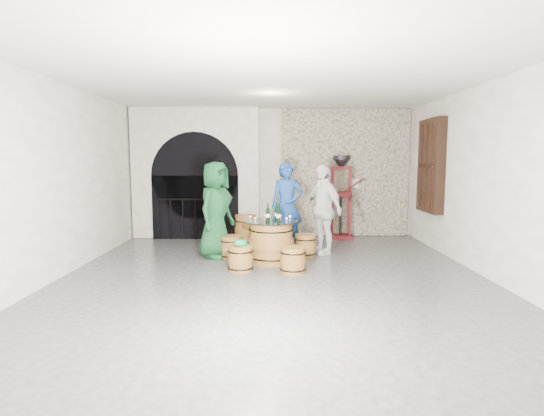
{
  "coord_description": "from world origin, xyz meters",
  "views": [
    {
      "loc": [
        0.0,
        -6.76,
        1.93
      ],
      "look_at": [
        -0.02,
        0.96,
        1.05
      ],
      "focal_mm": 28.0,
      "sensor_mm": 36.0,
      "label": 1
    }
  ],
  "objects_px": {
    "barrel_stool_left": "(232,247)",
    "barrel_stool_near_right": "(293,260)",
    "barrel_stool_near_left": "(241,259)",
    "barrel_table": "(271,242)",
    "barrel_stool_far": "(283,242)",
    "person_green": "(216,210)",
    "barrel_stool_right": "(305,245)",
    "wine_bottle_center": "(278,214)",
    "person_blue": "(287,206)",
    "wine_bottle_left": "(268,214)",
    "person_white": "(323,209)",
    "wine_bottle_right": "(277,213)",
    "side_barrel": "(246,230)",
    "corking_press": "(341,191)"
  },
  "relations": [
    {
      "from": "barrel_stool_left",
      "to": "barrel_stool_near_right",
      "type": "relative_size",
      "value": 1.0
    },
    {
      "from": "barrel_stool_left",
      "to": "barrel_stool_near_left",
      "type": "xyz_separation_m",
      "value": [
        0.25,
        -0.96,
        0.0
      ]
    },
    {
      "from": "barrel_stool_left",
      "to": "barrel_table",
      "type": "bearing_deg",
      "value": -22.08
    },
    {
      "from": "barrel_table",
      "to": "barrel_stool_far",
      "type": "relative_size",
      "value": 2.29
    },
    {
      "from": "person_green",
      "to": "barrel_stool_right",
      "type": "bearing_deg",
      "value": -62.07
    },
    {
      "from": "barrel_table",
      "to": "wine_bottle_center",
      "type": "height_order",
      "value": "wine_bottle_center"
    },
    {
      "from": "person_blue",
      "to": "wine_bottle_left",
      "type": "bearing_deg",
      "value": -111.02
    },
    {
      "from": "barrel_stool_near_left",
      "to": "person_white",
      "type": "distance_m",
      "value": 2.23
    },
    {
      "from": "wine_bottle_right",
      "to": "barrel_table",
      "type": "bearing_deg",
      "value": -124.65
    },
    {
      "from": "person_blue",
      "to": "wine_bottle_right",
      "type": "relative_size",
      "value": 5.79
    },
    {
      "from": "barrel_stool_left",
      "to": "person_white",
      "type": "bearing_deg",
      "value": 13.68
    },
    {
      "from": "wine_bottle_left",
      "to": "side_barrel",
      "type": "relative_size",
      "value": 0.47
    },
    {
      "from": "barrel_stool_far",
      "to": "barrel_stool_right",
      "type": "relative_size",
      "value": 1.0
    },
    {
      "from": "person_green",
      "to": "wine_bottle_center",
      "type": "relative_size",
      "value": 5.83
    },
    {
      "from": "person_white",
      "to": "wine_bottle_right",
      "type": "bearing_deg",
      "value": -89.82
    },
    {
      "from": "barrel_stool_far",
      "to": "side_barrel",
      "type": "distance_m",
      "value": 1.15
    },
    {
      "from": "barrel_table",
      "to": "wine_bottle_left",
      "type": "relative_size",
      "value": 3.17
    },
    {
      "from": "person_blue",
      "to": "person_white",
      "type": "bearing_deg",
      "value": -32.61
    },
    {
      "from": "barrel_stool_right",
      "to": "barrel_stool_near_left",
      "type": "distance_m",
      "value": 1.66
    },
    {
      "from": "wine_bottle_center",
      "to": "wine_bottle_right",
      "type": "relative_size",
      "value": 1.0
    },
    {
      "from": "person_green",
      "to": "corking_press",
      "type": "bearing_deg",
      "value": -28.39
    },
    {
      "from": "barrel_stool_near_left",
      "to": "wine_bottle_left",
      "type": "distance_m",
      "value": 1.05
    },
    {
      "from": "corking_press",
      "to": "person_white",
      "type": "bearing_deg",
      "value": -108.12
    },
    {
      "from": "wine_bottle_center",
      "to": "wine_bottle_right",
      "type": "distance_m",
      "value": 0.22
    },
    {
      "from": "barrel_stool_near_left",
      "to": "person_green",
      "type": "height_order",
      "value": "person_green"
    },
    {
      "from": "barrel_stool_far",
      "to": "barrel_stool_near_right",
      "type": "xyz_separation_m",
      "value": [
        0.15,
        -1.55,
        0.0
      ]
    },
    {
      "from": "barrel_stool_near_right",
      "to": "person_blue",
      "type": "height_order",
      "value": "person_blue"
    },
    {
      "from": "side_barrel",
      "to": "wine_bottle_left",
      "type": "bearing_deg",
      "value": -72.45
    },
    {
      "from": "wine_bottle_right",
      "to": "side_barrel",
      "type": "xyz_separation_m",
      "value": [
        -0.68,
        1.46,
        -0.58
      ]
    },
    {
      "from": "barrel_stool_right",
      "to": "barrel_stool_left",
      "type": "bearing_deg",
      "value": -173.09
    },
    {
      "from": "barrel_stool_near_right",
      "to": "person_green",
      "type": "bearing_deg",
      "value": 141.03
    },
    {
      "from": "barrel_stool_right",
      "to": "person_green",
      "type": "distance_m",
      "value": 1.92
    },
    {
      "from": "barrel_stool_right",
      "to": "person_white",
      "type": "height_order",
      "value": "person_white"
    },
    {
      "from": "barrel_stool_far",
      "to": "person_green",
      "type": "bearing_deg",
      "value": -164.78
    },
    {
      "from": "barrel_stool_left",
      "to": "person_green",
      "type": "bearing_deg",
      "value": 157.92
    },
    {
      "from": "wine_bottle_left",
      "to": "person_green",
      "type": "bearing_deg",
      "value": 155.4
    },
    {
      "from": "person_green",
      "to": "wine_bottle_left",
      "type": "height_order",
      "value": "person_green"
    },
    {
      "from": "wine_bottle_left",
      "to": "wine_bottle_center",
      "type": "height_order",
      "value": "same"
    },
    {
      "from": "barrel_table",
      "to": "wine_bottle_center",
      "type": "relative_size",
      "value": 3.17
    },
    {
      "from": "person_white",
      "to": "side_barrel",
      "type": "relative_size",
      "value": 2.66
    },
    {
      "from": "barrel_stool_near_left",
      "to": "wine_bottle_center",
      "type": "distance_m",
      "value": 1.12
    },
    {
      "from": "barrel_stool_near_left",
      "to": "person_green",
      "type": "bearing_deg",
      "value": 117.35
    },
    {
      "from": "corking_press",
      "to": "side_barrel",
      "type": "bearing_deg",
      "value": -157.62
    },
    {
      "from": "barrel_stool_far",
      "to": "person_white",
      "type": "xyz_separation_m",
      "value": [
        0.82,
        -0.05,
        0.7
      ]
    },
    {
      "from": "barrel_stool_far",
      "to": "person_blue",
      "type": "distance_m",
      "value": 0.81
    },
    {
      "from": "person_white",
      "to": "barrel_stool_near_right",
      "type": "bearing_deg",
      "value": -56.63
    },
    {
      "from": "wine_bottle_right",
      "to": "side_barrel",
      "type": "distance_m",
      "value": 1.71
    },
    {
      "from": "barrel_stool_far",
      "to": "wine_bottle_left",
      "type": "distance_m",
      "value": 1.13
    },
    {
      "from": "barrel_table",
      "to": "person_blue",
      "type": "height_order",
      "value": "person_blue"
    },
    {
      "from": "person_white",
      "to": "barrel_table",
      "type": "bearing_deg",
      "value": -86.74
    }
  ]
}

